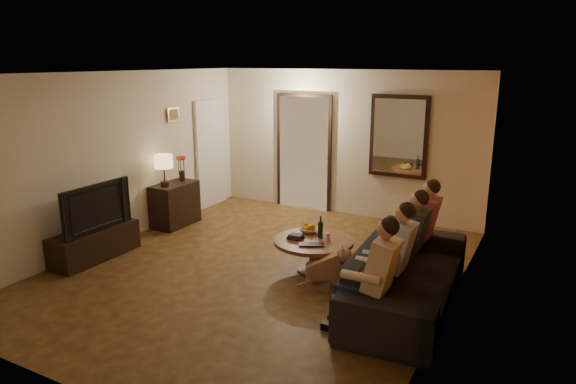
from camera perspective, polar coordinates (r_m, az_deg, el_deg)
The scene contains 33 objects.
floor at distance 7.07m, azimuth -3.33°, elevation -8.52°, with size 5.00×6.00×0.01m, color #3E2010.
ceiling at distance 6.51m, azimuth -3.67°, elevation 13.05°, with size 5.00×6.00×0.01m, color white.
back_wall at distance 9.31m, azimuth 6.28°, elevation 5.38°, with size 5.00×0.02×2.60m, color beige.
front_wall at distance 4.51m, azimuth -24.03°, elevation -5.74°, with size 5.00×0.02×2.60m, color beige.
left_wall at distance 8.24m, azimuth -18.49°, elevation 3.53°, with size 0.02×6.00×2.60m, color beige.
right_wall at distance 5.79m, azimuth 18.06°, elevation -0.84°, with size 0.02×6.00×2.60m, color beige.
orange_accent at distance 5.80m, azimuth 17.96°, elevation -0.83°, with size 0.01×6.00×2.60m, color #D45B24.
kitchen_doorway at distance 9.66m, azimuth 1.78°, elevation 4.29°, with size 1.00×0.06×2.10m, color #FFE0A5.
door_trim at distance 9.65m, azimuth 1.75°, elevation 4.28°, with size 1.12×0.04×2.22m, color black.
fridge_glimpse at distance 9.58m, azimuth 3.13°, elevation 3.28°, with size 0.45×0.03×1.70m, color silver.
mirror_frame at distance 8.92m, azimuth 12.21°, elevation 6.05°, with size 1.00×0.05×1.40m, color black.
mirror_glass at distance 8.89m, azimuth 12.15°, elevation 6.02°, with size 0.86×0.02×1.26m, color white.
white_door at distance 9.95m, azimuth -8.61°, elevation 4.26°, with size 0.06×0.85×2.04m, color white.
framed_art at distance 9.07m, azimuth -12.66°, elevation 8.39°, with size 0.03×0.28×0.24m, color #B28C33.
art_canvas at distance 9.06m, azimuth -12.59°, elevation 8.39°, with size 0.01×0.22×0.18m, color brown.
dresser at distance 8.96m, azimuth -12.44°, elevation -1.35°, with size 0.45×0.82×0.73m, color black.
table_lamp at distance 8.65m, azimuth -13.61°, elevation 2.36°, with size 0.30×0.30×0.54m, color beige, non-canonical shape.
flower_vase at distance 8.98m, azimuth -11.73°, elevation 2.58°, with size 0.14×0.14×0.44m, color red, non-canonical shape.
tv_stand at distance 7.84m, azimuth -20.65°, elevation -5.40°, with size 0.45×1.31×0.44m, color black.
tv at distance 7.68m, azimuth -21.02°, elevation -1.52°, with size 0.15×1.16×0.67m, color black.
sofa at distance 6.14m, azimuth 13.21°, elevation -8.78°, with size 1.01×2.58×0.75m, color black.
person_a at distance 5.28m, azimuth 9.65°, elevation -9.90°, with size 0.60×0.40×1.20m, color tan, non-canonical shape.
person_b at distance 5.81m, azimuth 11.58°, elevation -7.67°, with size 0.60×0.40×1.20m, color tan, non-canonical shape.
person_c at distance 6.35m, azimuth 13.17°, elevation -5.81°, with size 0.60×0.40×1.20m, color tan, non-canonical shape.
person_d at distance 6.90m, azimuth 14.50°, elevation -4.24°, with size 0.60×0.40×1.20m, color tan, non-canonical shape.
dog at distance 6.40m, azimuth 4.22°, elevation -8.37°, with size 0.56×0.24×0.56m, color #9E6748, non-canonical shape.
coffee_table at distance 6.92m, azimuth 2.86°, elevation -7.02°, with size 1.06×1.06×0.45m, color #5D2F1C.
bowl at distance 7.09m, azimuth 2.33°, elevation -4.27°, with size 0.26×0.26×0.06m, color white.
oranges at distance 7.07m, azimuth 2.34°, elevation -3.74°, with size 0.20×0.20×0.08m, color orange, non-canonical shape.
wine_bottle at distance 6.86m, azimuth 3.63°, elevation -3.86°, with size 0.07×0.07×0.31m, color black, non-canonical shape.
wine_glass at distance 6.80m, azimuth 4.44°, elevation -4.98°, with size 0.06×0.06×0.10m, color silver.
book_stack at distance 6.84m, azimuth 0.85°, elevation -4.95°, with size 0.20×0.15×0.07m, color black, non-canonical shape.
laptop at distance 6.56m, azimuth 2.62°, elevation -6.03°, with size 0.33×0.21×0.03m, color black.
Camera 1 is at (3.43, -5.53, 2.76)m, focal length 32.00 mm.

